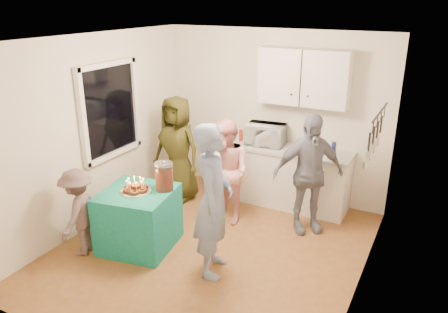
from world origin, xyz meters
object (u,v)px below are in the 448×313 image
at_px(counter, 276,176).
at_px(man_birthday, 213,201).
at_px(party_table, 139,219).
at_px(woman_back_right, 308,174).
at_px(punch_jar, 164,177).
at_px(woman_back_center, 226,172).
at_px(woman_back_left, 177,149).
at_px(child_near_left, 79,212).
at_px(microwave, 266,134).

bearing_deg(counter, man_birthday, -88.88).
distance_m(party_table, man_birthday, 1.22).
distance_m(party_table, woman_back_right, 2.28).
distance_m(punch_jar, woman_back_center, 1.01).
relative_size(man_birthday, woman_back_left, 1.09).
xyz_separation_m(punch_jar, woman_back_right, (1.48, 1.19, -0.11)).
xyz_separation_m(party_table, child_near_left, (-0.53, -0.47, 0.18)).
xyz_separation_m(party_table, woman_back_right, (1.75, 1.40, 0.44)).
relative_size(party_table, woman_back_left, 0.52).
height_order(party_table, woman_back_left, woman_back_left).
distance_m(microwave, punch_jar, 1.92).
relative_size(microwave, child_near_left, 0.51).
bearing_deg(woman_back_left, microwave, 30.57).
bearing_deg(woman_back_center, man_birthday, -45.83).
height_order(party_table, woman_back_right, woman_back_right).
height_order(counter, man_birthday, man_birthday).
relative_size(man_birthday, child_near_left, 1.60).
distance_m(punch_jar, woman_back_right, 1.90).
distance_m(microwave, woman_back_right, 1.11).
xyz_separation_m(punch_jar, woman_back_center, (0.40, 0.91, -0.19)).
distance_m(party_table, punch_jar, 0.65).
bearing_deg(party_table, counter, 62.30).
relative_size(counter, party_table, 2.59).
xyz_separation_m(woman_back_left, woman_back_center, (1.02, -0.32, -0.08)).
bearing_deg(child_near_left, punch_jar, 111.49).
bearing_deg(counter, party_table, -117.70).
relative_size(microwave, man_birthday, 0.32).
xyz_separation_m(microwave, woman_back_center, (-0.20, -0.91, -0.33)).
height_order(counter, woman_back_right, woman_back_right).
relative_size(microwave, woman_back_left, 0.35).
distance_m(man_birthday, woman_back_right, 1.57).
bearing_deg(punch_jar, counter, 66.51).
bearing_deg(woman_back_right, woman_back_left, 141.57).
distance_m(party_table, woman_back_center, 1.36).
xyz_separation_m(microwave, party_table, (-0.87, -2.03, -0.69)).
bearing_deg(punch_jar, man_birthday, -16.36).
height_order(counter, child_near_left, child_near_left).
distance_m(microwave, woman_back_center, 0.99).
bearing_deg(child_near_left, microwave, 132.12).
distance_m(counter, woman_back_left, 1.58).
xyz_separation_m(microwave, woman_back_right, (0.88, -0.63, -0.24)).
xyz_separation_m(man_birthday, woman_back_right, (0.64, 1.43, -0.07)).
bearing_deg(woman_back_right, woman_back_center, 157.08).
xyz_separation_m(man_birthday, woman_back_center, (-0.43, 1.15, -0.15)).
bearing_deg(woman_back_center, child_near_left, -103.61).
bearing_deg(microwave, man_birthday, -89.42).
bearing_deg(punch_jar, woman_back_left, 116.74).
height_order(microwave, party_table, microwave).
bearing_deg(child_near_left, woman_back_left, 155.70).
relative_size(microwave, woman_back_right, 0.35).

